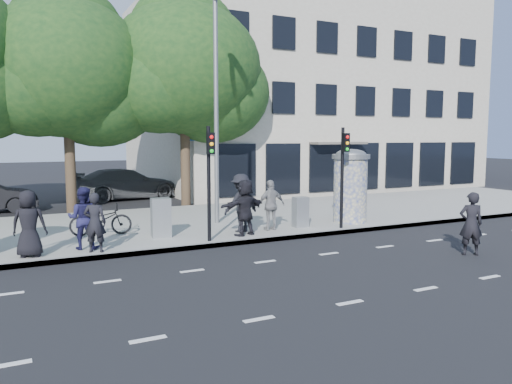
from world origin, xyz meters
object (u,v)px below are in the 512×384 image
man_road (471,224)px  cabinet_right (300,212)px  traffic_pole_far (343,167)px  cabinet_left (161,218)px  ped_b (95,222)px  bicycle (101,220)px  ped_c (83,218)px  ped_f (245,207)px  car_right (126,184)px  traffic_pole_near (209,171)px  ad_column_right (350,184)px  ped_a (29,224)px  street_lamp (217,92)px  ped_e (271,205)px  ped_d (241,203)px

man_road → cabinet_right: 5.58m
traffic_pole_far → cabinet_left: traffic_pole_far is taller
ped_b → bicycle: (0.52, 2.32, -0.31)m
ped_b → ped_c: bearing=-43.3°
ped_f → car_right: ped_f is taller
traffic_pole_near → ad_column_right: bearing=8.9°
traffic_pole_far → ped_c: traffic_pole_far is taller
ped_a → traffic_pole_far: bearing=-166.1°
ped_a → street_lamp: bearing=-142.2°
bicycle → traffic_pole_far: bearing=-97.5°
bicycle → cabinet_right: size_ratio=1.82×
traffic_pole_far → ped_b: 8.17m
car_right → bicycle: bearing=155.0°
traffic_pole_near → ped_c: 3.75m
ped_a → ped_e: ped_a is taller
ped_e → ad_column_right: bearing=-177.0°
ad_column_right → cabinet_left: (-6.93, 0.34, -0.78)m
traffic_pole_far → car_right: (-4.63, 12.46, -1.44)m
ped_c → traffic_pole_near: bearing=-169.4°
ped_a → ped_e: 7.35m
ad_column_right → man_road: (0.20, -5.13, -0.66)m
cabinet_right → cabinet_left: bearing=175.5°
traffic_pole_near → street_lamp: (1.40, 2.84, 2.56)m
street_lamp → ped_b: 6.65m
ad_column_right → bicycle: bearing=170.3°
street_lamp → ped_c: 6.58m
cabinet_left → traffic_pole_far: bearing=-6.1°
ped_c → ped_f: 4.81m
traffic_pole_near → cabinet_right: size_ratio=3.28×
street_lamp → ped_d: bearing=-88.2°
street_lamp → cabinet_left: 5.03m
street_lamp → traffic_pole_far: bearing=-39.9°
ped_a → ped_d: 6.37m
ped_c → cabinet_right: bearing=-157.8°
traffic_pole_near → cabinet_right: (3.64, 0.83, -1.56)m
ped_f → bicycle: (-4.06, 2.03, -0.39)m
ped_d → ped_e: bearing=159.1°
ad_column_right → traffic_pole_far: (-1.00, -0.91, 0.69)m
traffic_pole_far → cabinet_right: bearing=144.3°
street_lamp → bicycle: street_lamp is taller
ped_c → car_right: ped_c is taller
cabinet_left → ped_d: bearing=-0.7°
ped_a → cabinet_left: (3.74, 0.99, -0.26)m
bicycle → car_right: car_right is taller
traffic_pole_near → car_right: bearing=89.2°
ped_f → cabinet_left: bearing=-34.9°
ped_d → man_road: ped_d is taller
traffic_pole_far → cabinet_right: size_ratio=3.28×
ped_e → ped_b: bearing=7.4°
cabinet_right → traffic_pole_near: bearing=-166.8°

